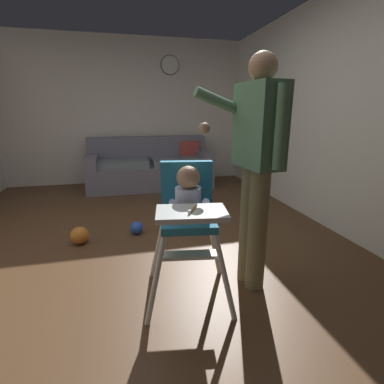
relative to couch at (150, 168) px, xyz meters
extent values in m
cube|color=#533620|center=(-0.35, -2.51, -0.38)|extent=(5.88, 7.59, 0.10)
cube|color=silver|center=(-0.35, 0.52, 0.95)|extent=(5.08, 0.06, 2.56)
cube|color=silver|center=(1.82, -2.21, 0.95)|extent=(0.06, 6.59, 2.56)
cube|color=slate|center=(-0.01, -0.06, -0.13)|extent=(2.10, 0.84, 0.40)
cube|color=slate|center=(-0.01, 0.27, 0.30)|extent=(2.10, 0.22, 0.46)
cube|color=slate|center=(-0.97, -0.06, 0.17)|extent=(0.20, 0.84, 0.20)
cube|color=slate|center=(0.95, -0.06, 0.17)|extent=(0.20, 0.84, 0.20)
cube|color=slate|center=(-0.46, -0.11, 0.12)|extent=(0.83, 0.60, 0.11)
cube|color=slate|center=(0.45, -0.11, 0.12)|extent=(0.83, 0.60, 0.11)
cube|color=#B24238|center=(0.74, 0.14, 0.27)|extent=(0.34, 0.12, 0.34)
cylinder|color=silver|center=(-0.30, -3.45, -0.06)|extent=(0.19, 0.15, 0.56)
cylinder|color=silver|center=(0.13, -3.52, -0.06)|extent=(0.15, 0.19, 0.56)
cylinder|color=silver|center=(-0.24, -3.01, -0.06)|extent=(0.15, 0.19, 0.56)
cylinder|color=silver|center=(0.20, -3.08, -0.06)|extent=(0.19, 0.15, 0.56)
cube|color=teal|center=(-0.05, -3.26, 0.24)|extent=(0.41, 0.41, 0.05)
cube|color=teal|center=(-0.03, -3.12, 0.45)|extent=(0.37, 0.12, 0.36)
cube|color=silver|center=(-0.10, -3.55, 0.41)|extent=(0.44, 0.32, 0.03)
cube|color=silver|center=(-0.07, -3.37, 0.05)|extent=(0.41, 0.16, 0.02)
cylinder|color=silver|center=(-0.05, -3.28, 0.38)|extent=(0.19, 0.19, 0.22)
sphere|color=#997051|center=(-0.06, -3.29, 0.56)|extent=(0.15, 0.15, 0.15)
cylinder|color=silver|center=(-0.16, -3.31, 0.39)|extent=(0.07, 0.15, 0.10)
cylinder|color=silver|center=(0.04, -3.34, 0.39)|extent=(0.07, 0.15, 0.10)
cylinder|color=#C67A23|center=(-0.09, -3.55, 0.43)|extent=(0.08, 0.12, 0.01)
cube|color=white|center=(-0.12, -3.60, 0.44)|extent=(0.02, 0.03, 0.02)
cylinder|color=olive|center=(0.45, -3.15, 0.13)|extent=(0.14, 0.14, 0.92)
cylinder|color=olive|center=(0.46, -3.27, 0.13)|extent=(0.14, 0.14, 0.92)
cube|color=#4D7454|center=(0.46, -3.21, 0.87)|extent=(0.24, 0.42, 0.56)
sphere|color=#997051|center=(0.46, -3.21, 1.24)|extent=(0.19, 0.19, 0.19)
cylinder|color=#4D7454|center=(0.27, -3.05, 1.01)|extent=(0.48, 0.12, 0.23)
sphere|color=#997051|center=(0.11, -3.07, 0.85)|extent=(0.08, 0.08, 0.08)
cylinder|color=#4D7454|center=(0.48, -3.45, 0.87)|extent=(0.07, 0.07, 0.51)
sphere|color=#284CB7|center=(-0.36, -2.07, -0.26)|extent=(0.14, 0.14, 0.14)
sphere|color=orange|center=(-0.93, -2.18, -0.24)|extent=(0.18, 0.18, 0.18)
cylinder|color=white|center=(0.47, 0.47, 1.77)|extent=(0.31, 0.03, 0.31)
cylinder|color=black|center=(0.47, 0.48, 1.77)|extent=(0.34, 0.02, 0.34)
camera|label=1|loc=(-0.45, -5.04, 0.96)|focal=26.92mm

